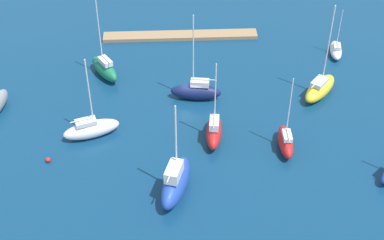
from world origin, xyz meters
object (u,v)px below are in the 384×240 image
Objects in this scene: sailboat_blue_center_basin at (176,181)px; sailboat_red_east_end at (286,141)px; sailboat_navy_outer_mooring at (196,91)px; sailboat_yellow_inner_mooring at (320,88)px; sailboat_green_along_channel at (105,68)px; sailboat_white_mid_basin at (91,129)px; pier_dock at (180,36)px; mooring_buoy_red at (48,160)px; sailboat_red_far_north at (214,131)px; sailboat_white_off_beacon at (336,50)px.

sailboat_red_east_end is (-12.97, -6.57, -0.57)m from sailboat_blue_center_basin.
sailboat_navy_outer_mooring is 14.39m from sailboat_red_east_end.
sailboat_yellow_inner_mooring reaches higher than sailboat_green_along_channel.
pier_dock is at bearing 45.03° from sailboat_white_mid_basin.
mooring_buoy_red is at bearing 131.24° from sailboat_green_along_channel.
sailboat_white_mid_basin is 23.14m from sailboat_red_east_end.
sailboat_blue_center_basin is at bearing 118.26° from sailboat_red_east_end.
mooring_buoy_red is (19.28, 3.07, -1.07)m from sailboat_red_far_north.
sailboat_blue_center_basin reaches higher than sailboat_red_far_north.
sailboat_red_far_north is at bearing 77.06° from sailboat_red_east_end.
sailboat_yellow_inner_mooring is (4.63, 9.86, 0.38)m from sailboat_white_off_beacon.
sailboat_red_far_north is 19.91m from sailboat_green_along_channel.
pier_dock is 39.11× the size of mooring_buoy_red.
sailboat_yellow_inner_mooring is 1.33× the size of sailboat_red_east_end.
sailboat_white_off_beacon is at bearing -147.31° from sailboat_navy_outer_mooring.
sailboat_green_along_channel is at bearing -107.02° from mooring_buoy_red.
sailboat_white_off_beacon is 10.90m from sailboat_yellow_inner_mooring.
sailboat_blue_center_basin is (4.76, 8.67, 0.36)m from sailboat_red_far_north.
sailboat_blue_center_basin is 14.55m from sailboat_red_east_end.
sailboat_white_off_beacon is 26.44m from sailboat_red_far_north.
sailboat_navy_outer_mooring is 17.27m from sailboat_blue_center_basin.
sailboat_white_mid_basin is (14.68, -1.31, -0.23)m from sailboat_red_far_north.
sailboat_yellow_inner_mooring reaches higher than pier_dock.
sailboat_white_mid_basin is (9.92, -9.97, -0.59)m from sailboat_blue_center_basin.
sailboat_red_far_north is 8.50m from sailboat_navy_outer_mooring.
sailboat_blue_center_basin is 1.17× the size of sailboat_red_east_end.
sailboat_red_far_north is 0.81× the size of sailboat_yellow_inner_mooring.
pier_dock is 2.05× the size of sailboat_blue_center_basin.
sailboat_green_along_channel is at bearing 51.77° from sailboat_red_far_north.
sailboat_green_along_channel reaches higher than sailboat_blue_center_basin.
sailboat_yellow_inner_mooring is (-14.60, -8.27, -0.15)m from sailboat_red_far_north.
mooring_buoy_red is at bearing 147.89° from sailboat_yellow_inner_mooring.
sailboat_white_off_beacon is 11.80× the size of mooring_buoy_red.
pier_dock is at bearing 24.90° from sailboat_red_east_end.
pier_dock is 16.10m from sailboat_navy_outer_mooring.
mooring_buoy_red is (38.51, 21.20, -0.53)m from sailboat_white_off_beacon.
sailboat_green_along_channel reaches higher than sailboat_white_off_beacon.
sailboat_yellow_inner_mooring is at bearing -31.44° from sailboat_blue_center_basin.
sailboat_red_east_end is (11.02, 20.23, 0.32)m from sailboat_white_off_beacon.
sailboat_yellow_inner_mooring is at bearing -161.50° from mooring_buoy_red.
sailboat_yellow_inner_mooring is 35.74m from mooring_buoy_red.
sailboat_white_off_beacon is at bearing -39.65° from sailboat_red_far_north.
pier_dock is 1.81× the size of sailboat_yellow_inner_mooring.
sailboat_blue_center_basin is 1.05× the size of sailboat_white_mid_basin.
sailboat_white_mid_basin is (0.66, 12.84, -0.17)m from sailboat_green_along_channel.
sailboat_red_east_end is at bearing 141.19° from sailboat_navy_outer_mooring.
pier_dock is 1.92× the size of sailboat_navy_outer_mooring.
sailboat_red_far_north is at bearing -170.95° from mooring_buoy_red.
sailboat_white_off_beacon is 0.67× the size of sailboat_red_far_north.
sailboat_white_mid_basin is 18.06× the size of mooring_buoy_red.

